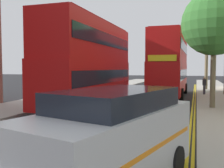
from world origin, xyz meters
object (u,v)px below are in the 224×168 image
object	(u,v)px
pedestrian_far	(204,85)
double_decker_bus_oncoming	(170,63)
double_decker_bus_away	(90,61)
taxi_minivan	(111,139)

from	to	relation	value
pedestrian_far	double_decker_bus_oncoming	bearing A→B (deg)	-151.80
double_decker_bus_away	pedestrian_far	bearing A→B (deg)	52.59
taxi_minivan	pedestrian_far	size ratio (longest dim) A/B	3.17
double_decker_bus_away	taxi_minivan	bearing A→B (deg)	-65.21
double_decker_bus_away	pedestrian_far	xyz separation A→B (m)	(7.41, 9.68, -2.04)
taxi_minivan	double_decker_bus_away	bearing A→B (deg)	114.79
double_decker_bus_away	taxi_minivan	distance (m)	12.01
double_decker_bus_away	taxi_minivan	xyz separation A→B (m)	(4.97, -10.76, -1.96)
double_decker_bus_away	double_decker_bus_oncoming	xyz separation A→B (m)	(4.40, 8.07, 0.00)
pedestrian_far	double_decker_bus_away	bearing A→B (deg)	-127.41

